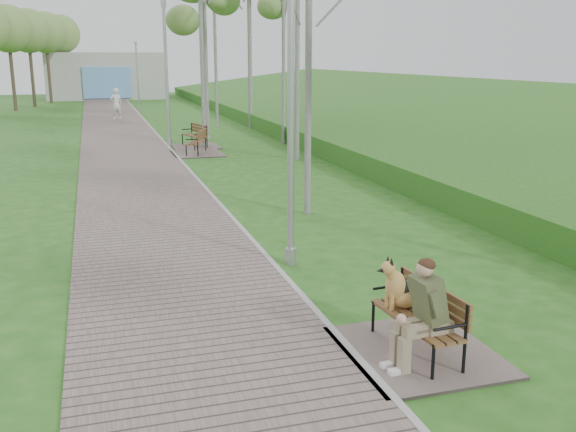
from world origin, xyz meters
name	(u,v)px	position (x,y,z in m)	size (l,w,h in m)	color
ground	(297,292)	(0.00, 0.00, 0.00)	(120.00, 120.00, 0.00)	#215516
walkway	(121,137)	(-1.75, 21.50, 0.02)	(3.50, 67.00, 0.04)	#6A5A55
kerb	(159,136)	(0.00, 21.50, 0.03)	(0.10, 67.00, 0.05)	#999993
embankment	(403,132)	(12.00, 20.00, 0.00)	(14.00, 70.00, 1.60)	#46812E
building_north	(106,76)	(-1.50, 50.97, 1.99)	(10.00, 5.20, 4.00)	#9E9E99
bench_main	(414,323)	(0.71, -2.59, 0.45)	(1.84, 2.05, 1.61)	#6A5A55
bench_second	(196,149)	(0.81, 15.33, 0.22)	(1.89, 2.10, 1.16)	#6A5A55
bench_third	(195,142)	(1.07, 17.43, 0.22)	(1.89, 2.10, 1.16)	#6A5A55
lamp_post_near	(291,125)	(0.32, 1.36, 2.53)	(0.21, 0.21, 5.41)	#A1A3A9
lamp_post_second	(167,80)	(0.10, 18.02, 2.75)	(0.23, 0.23, 5.89)	#A1A3A9
lamp_post_third	(138,80)	(0.12, 35.03, 2.16)	(0.18, 0.18, 4.62)	#A1A3A9
pedestrian_near	(116,104)	(-1.52, 30.56, 0.93)	(0.68, 0.45, 1.87)	silver
birch_mid_c	(204,4)	(2.05, 19.75, 5.90)	(2.43, 2.43, 7.52)	silver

